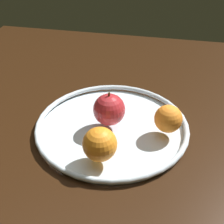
# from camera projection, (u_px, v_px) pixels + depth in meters

# --- Properties ---
(ground_plane) EXTENTS (1.15, 1.15, 0.04)m
(ground_plane) POSITION_uv_depth(u_px,v_px,m) (112.00, 136.00, 0.71)
(ground_plane) COLOR black
(fruit_bowl) EXTENTS (0.35, 0.35, 0.02)m
(fruit_bowl) POSITION_uv_depth(u_px,v_px,m) (112.00, 126.00, 0.69)
(fruit_bowl) COLOR silver
(fruit_bowl) RESTS_ON ground_plane
(apple) EXTENTS (0.07, 0.07, 0.08)m
(apple) POSITION_uv_depth(u_px,v_px,m) (109.00, 109.00, 0.67)
(apple) COLOR #B5272D
(apple) RESTS_ON fruit_bowl
(orange_back_left) EXTENTS (0.07, 0.07, 0.07)m
(orange_back_left) POSITION_uv_depth(u_px,v_px,m) (101.00, 144.00, 0.58)
(orange_back_left) COLOR orange
(orange_back_left) RESTS_ON fruit_bowl
(orange_front_right) EXTENTS (0.06, 0.06, 0.06)m
(orange_front_right) POSITION_uv_depth(u_px,v_px,m) (168.00, 120.00, 0.64)
(orange_front_right) COLOR orange
(orange_front_right) RESTS_ON fruit_bowl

